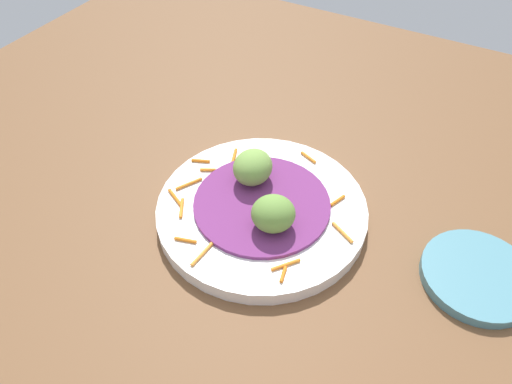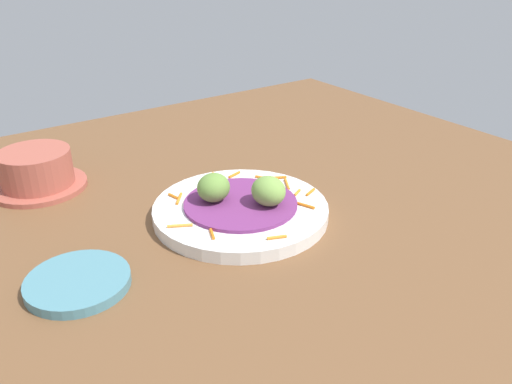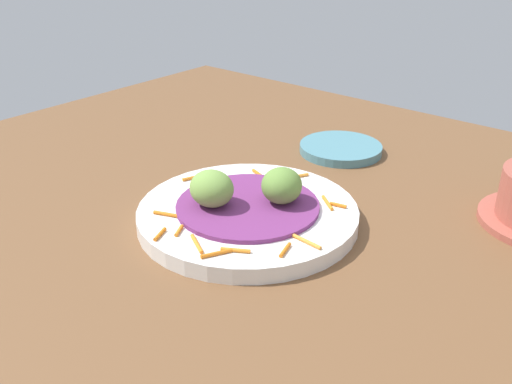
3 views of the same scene
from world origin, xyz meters
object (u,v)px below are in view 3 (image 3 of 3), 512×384
Objects in this scene: guac_scoop_left at (282,186)px; guac_scoop_center at (212,188)px; side_plate_small at (341,149)px; main_plate at (247,214)px.

guac_scoop_left is 7.83cm from guac_scoop_center.
guac_scoop_left is at bearing -133.97° from guac_scoop_center.
guac_scoop_center is at bearing 90.61° from side_plate_small.
side_plate_small is at bearing -89.39° from guac_scoop_center.
guac_scoop_left is at bearing -133.97° from main_plate.
guac_scoop_center reaches higher than main_plate.
guac_scoop_left reaches higher than main_plate.
guac_scoop_left is at bearing 104.74° from side_plate_small.
guac_scoop_left is (-2.72, -2.82, 3.44)cm from main_plate.
side_plate_small is (0.29, -27.43, -3.79)cm from guac_scoop_center.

